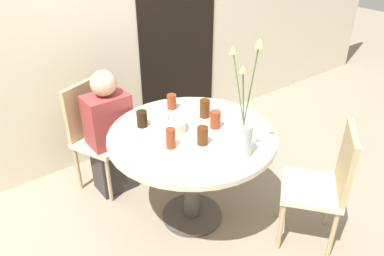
{
  "coord_description": "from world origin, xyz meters",
  "views": [
    {
      "loc": [
        -1.35,
        -1.77,
        2.09
      ],
      "look_at": [
        0.0,
        0.0,
        0.81
      ],
      "focal_mm": 35.0,
      "sensor_mm": 36.0,
      "label": 1
    }
  ],
  "objects_px": {
    "chair_left_flank": "(325,181)",
    "drink_glass_5": "(203,136)",
    "drink_glass_0": "(172,102)",
    "drink_glass_2": "(205,108)",
    "chair_far_back": "(95,131)",
    "flower_vase": "(243,133)",
    "drink_glass_1": "(142,119)",
    "drink_glass_3": "(215,120)",
    "birthday_cake": "(169,125)",
    "drink_glass_4": "(171,138)",
    "person_woman": "(110,137)",
    "side_plate": "(139,151)"
  },
  "relations": [
    {
      "from": "chair_left_flank",
      "to": "drink_glass_5",
      "type": "relative_size",
      "value": 7.39
    },
    {
      "from": "drink_glass_0",
      "to": "drink_glass_2",
      "type": "xyz_separation_m",
      "value": [
        0.12,
        -0.26,
        0.01
      ]
    },
    {
      "from": "chair_far_back",
      "to": "flower_vase",
      "type": "relative_size",
      "value": 1.21
    },
    {
      "from": "drink_glass_1",
      "to": "drink_glass_3",
      "type": "xyz_separation_m",
      "value": [
        0.4,
        -0.33,
        0.0
      ]
    },
    {
      "from": "chair_far_back",
      "to": "drink_glass_1",
      "type": "xyz_separation_m",
      "value": [
        0.14,
        -0.56,
        0.3
      ]
    },
    {
      "from": "birthday_cake",
      "to": "drink_glass_2",
      "type": "bearing_deg",
      "value": 0.31
    },
    {
      "from": "flower_vase",
      "to": "drink_glass_0",
      "type": "relative_size",
      "value": 6.58
    },
    {
      "from": "flower_vase",
      "to": "drink_glass_3",
      "type": "height_order",
      "value": "flower_vase"
    },
    {
      "from": "flower_vase",
      "to": "drink_glass_5",
      "type": "xyz_separation_m",
      "value": [
        -0.11,
        0.25,
        -0.1
      ]
    },
    {
      "from": "chair_far_back",
      "to": "chair_left_flank",
      "type": "xyz_separation_m",
      "value": [
        0.94,
        -1.57,
        0.0
      ]
    },
    {
      "from": "flower_vase",
      "to": "drink_glass_1",
      "type": "distance_m",
      "value": 0.77
    },
    {
      "from": "birthday_cake",
      "to": "drink_glass_2",
      "type": "height_order",
      "value": "drink_glass_2"
    },
    {
      "from": "drink_glass_2",
      "to": "flower_vase",
      "type": "bearing_deg",
      "value": -104.61
    },
    {
      "from": "drink_glass_4",
      "to": "drink_glass_0",
      "type": "bearing_deg",
      "value": 54.6
    },
    {
      "from": "flower_vase",
      "to": "drink_glass_5",
      "type": "bearing_deg",
      "value": 113.75
    },
    {
      "from": "chair_left_flank",
      "to": "person_woman",
      "type": "bearing_deg",
      "value": -96.96
    },
    {
      "from": "drink_glass_1",
      "to": "drink_glass_3",
      "type": "bearing_deg",
      "value": -39.48
    },
    {
      "from": "drink_glass_1",
      "to": "birthday_cake",
      "type": "bearing_deg",
      "value": -53.89
    },
    {
      "from": "side_plate",
      "to": "drink_glass_1",
      "type": "distance_m",
      "value": 0.34
    },
    {
      "from": "birthday_cake",
      "to": "drink_glass_4",
      "type": "relative_size",
      "value": 1.74
    },
    {
      "from": "drink_glass_2",
      "to": "drink_glass_3",
      "type": "relative_size",
      "value": 1.08
    },
    {
      "from": "side_plate",
      "to": "person_woman",
      "type": "relative_size",
      "value": 0.19
    },
    {
      "from": "birthday_cake",
      "to": "chair_far_back",
      "type": "bearing_deg",
      "value": 109.94
    },
    {
      "from": "drink_glass_0",
      "to": "drink_glass_5",
      "type": "xyz_separation_m",
      "value": [
        -0.13,
        -0.55,
        0.0
      ]
    },
    {
      "from": "person_woman",
      "to": "flower_vase",
      "type": "bearing_deg",
      "value": -70.87
    },
    {
      "from": "drink_glass_0",
      "to": "drink_glass_2",
      "type": "distance_m",
      "value": 0.29
    },
    {
      "from": "side_plate",
      "to": "drink_glass_1",
      "type": "height_order",
      "value": "drink_glass_1"
    },
    {
      "from": "chair_left_flank",
      "to": "flower_vase",
      "type": "distance_m",
      "value": 0.72
    },
    {
      "from": "chair_far_back",
      "to": "birthday_cake",
      "type": "distance_m",
      "value": 0.82
    },
    {
      "from": "birthday_cake",
      "to": "side_plate",
      "type": "bearing_deg",
      "value": -159.58
    },
    {
      "from": "drink_glass_1",
      "to": "chair_far_back",
      "type": "bearing_deg",
      "value": 104.41
    },
    {
      "from": "drink_glass_1",
      "to": "drink_glass_5",
      "type": "relative_size",
      "value": 0.95
    },
    {
      "from": "drink_glass_0",
      "to": "person_woman",
      "type": "height_order",
      "value": "person_woman"
    },
    {
      "from": "drink_glass_2",
      "to": "birthday_cake",
      "type": "bearing_deg",
      "value": -179.69
    },
    {
      "from": "drink_glass_3",
      "to": "drink_glass_5",
      "type": "height_order",
      "value": "drink_glass_3"
    },
    {
      "from": "drink_glass_3",
      "to": "chair_left_flank",
      "type": "bearing_deg",
      "value": -59.8
    },
    {
      "from": "birthday_cake",
      "to": "flower_vase",
      "type": "relative_size",
      "value": 0.32
    },
    {
      "from": "drink_glass_0",
      "to": "drink_glass_1",
      "type": "height_order",
      "value": "drink_glass_1"
    },
    {
      "from": "drink_glass_0",
      "to": "flower_vase",
      "type": "bearing_deg",
      "value": -91.72
    },
    {
      "from": "drink_glass_2",
      "to": "drink_glass_0",
      "type": "bearing_deg",
      "value": 113.77
    },
    {
      "from": "drink_glass_3",
      "to": "flower_vase",
      "type": "bearing_deg",
      "value": -104.89
    },
    {
      "from": "chair_left_flank",
      "to": "drink_glass_3",
      "type": "height_order",
      "value": "chair_left_flank"
    },
    {
      "from": "drink_glass_1",
      "to": "drink_glass_2",
      "type": "bearing_deg",
      "value": -19.76
    },
    {
      "from": "side_plate",
      "to": "drink_glass_3",
      "type": "distance_m",
      "value": 0.6
    },
    {
      "from": "side_plate",
      "to": "drink_glass_5",
      "type": "xyz_separation_m",
      "value": [
        0.38,
        -0.17,
        0.06
      ]
    },
    {
      "from": "person_woman",
      "to": "drink_glass_4",
      "type": "bearing_deg",
      "value": -83.86
    },
    {
      "from": "drink_glass_2",
      "to": "chair_far_back",
      "type": "bearing_deg",
      "value": 129.31
    },
    {
      "from": "flower_vase",
      "to": "side_plate",
      "type": "height_order",
      "value": "flower_vase"
    },
    {
      "from": "birthday_cake",
      "to": "drink_glass_5",
      "type": "relative_size",
      "value": 1.95
    },
    {
      "from": "drink_glass_0",
      "to": "drink_glass_5",
      "type": "height_order",
      "value": "drink_glass_5"
    }
  ]
}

